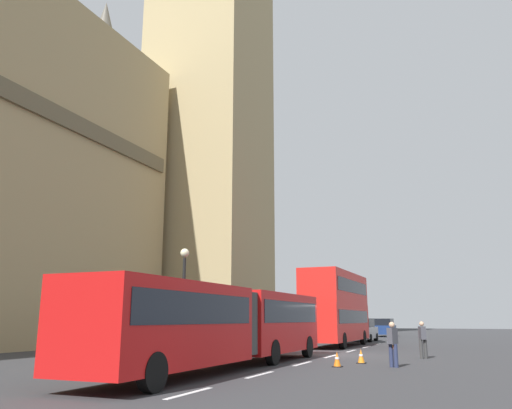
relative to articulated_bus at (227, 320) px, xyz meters
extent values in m
plane|color=#333335|center=(8.78, -1.99, -1.74)|extent=(160.00, 160.00, 0.00)
cube|color=silver|center=(-6.10, -1.99, -1.74)|extent=(2.20, 0.16, 0.01)
cube|color=silver|center=(-1.50, -1.99, -1.74)|extent=(2.20, 0.16, 0.01)
cube|color=silver|center=(3.10, -1.99, -1.74)|extent=(2.20, 0.16, 0.01)
cube|color=silver|center=(7.70, -1.99, -1.74)|extent=(2.20, 0.16, 0.01)
cube|color=silver|center=(12.30, -1.99, -1.74)|extent=(2.20, 0.16, 0.01)
cube|color=silver|center=(16.90, -1.99, -1.74)|extent=(2.20, 0.16, 0.01)
cube|color=silver|center=(21.50, -1.99, -1.74)|extent=(2.20, 0.16, 0.01)
cube|color=silver|center=(26.10, -1.99, -1.74)|extent=(2.20, 0.16, 0.01)
cube|color=tan|center=(24.16, 14.01, 22.94)|extent=(9.97, 9.97, 49.37)
cone|color=#565147|center=(12.67, 18.01, 24.17)|extent=(2.40, 2.40, 4.67)
cube|color=red|center=(4.20, 0.01, -0.09)|extent=(7.50, 2.50, 2.50)
cube|color=#1E232D|center=(4.20, 0.01, 0.36)|extent=(6.90, 2.54, 0.90)
cube|color=red|center=(-4.21, 0.01, -0.09)|extent=(7.50, 2.50, 2.50)
cube|color=#1E232D|center=(-4.21, 0.01, 0.36)|extent=(6.90, 2.54, 0.90)
cylinder|color=#3F3F3F|center=(0.00, 0.01, -0.09)|extent=(2.38, 2.38, 2.25)
cylinder|color=black|center=(6.60, -1.12, -1.24)|extent=(1.00, 0.30, 1.00)
cylinder|color=black|center=(1.95, -1.12, -1.24)|extent=(1.00, 0.30, 1.00)
cylinder|color=black|center=(-6.46, -1.12, -1.24)|extent=(1.00, 0.30, 1.00)
cube|color=red|center=(17.11, 0.01, -0.14)|extent=(9.87, 2.50, 2.40)
cube|color=black|center=(17.11, 0.01, 0.21)|extent=(8.88, 2.54, 0.84)
cube|color=red|center=(17.11, 0.01, 2.11)|extent=(9.67, 2.50, 2.10)
cube|color=black|center=(17.11, 0.01, 2.21)|extent=(8.88, 2.54, 0.84)
cylinder|color=black|center=(20.27, -1.12, -1.24)|extent=(1.00, 0.30, 1.00)
cylinder|color=black|center=(13.96, -1.12, -1.24)|extent=(1.00, 0.30, 1.00)
cube|color=#B7B7BC|center=(25.52, -0.07, -1.04)|extent=(4.40, 1.80, 0.90)
cube|color=black|center=(25.32, -0.07, -0.24)|extent=(2.46, 1.66, 0.70)
cylinder|color=black|center=(26.93, -0.88, -1.42)|extent=(0.64, 0.30, 0.64)
cylinder|color=black|center=(24.11, -0.88, -1.42)|extent=(0.64, 0.30, 0.64)
cube|color=navy|center=(38.46, 0.14, -1.04)|extent=(4.40, 1.80, 0.90)
cube|color=black|center=(38.26, 0.14, -0.24)|extent=(2.46, 1.66, 0.70)
cylinder|color=black|center=(39.87, -0.67, -1.42)|extent=(0.64, 0.30, 0.64)
cylinder|color=black|center=(37.06, -0.67, -1.42)|extent=(0.64, 0.30, 0.64)
cube|color=black|center=(2.24, -3.66, -1.73)|extent=(0.36, 0.36, 0.03)
cone|color=orange|center=(2.24, -3.66, -1.44)|extent=(0.28, 0.28, 0.55)
cylinder|color=white|center=(2.24, -3.66, -1.41)|extent=(0.17, 0.17, 0.08)
cube|color=black|center=(4.20, -4.19, -1.73)|extent=(0.36, 0.36, 0.03)
cone|color=orange|center=(4.20, -4.19, -1.44)|extent=(0.28, 0.28, 0.55)
cylinder|color=white|center=(4.20, -4.19, -1.41)|extent=(0.17, 0.17, 0.08)
cube|color=black|center=(14.28, -4.03, -1.73)|extent=(0.36, 0.36, 0.03)
cone|color=orange|center=(14.28, -4.03, -1.44)|extent=(0.28, 0.28, 0.55)
cylinder|color=white|center=(14.28, -4.03, -1.41)|extent=(0.17, 0.17, 0.08)
cylinder|color=black|center=(4.32, 4.51, -1.59)|extent=(0.32, 0.32, 0.30)
cylinder|color=black|center=(4.32, 4.51, 0.66)|extent=(0.16, 0.16, 4.80)
sphere|color=beige|center=(4.32, 4.51, 3.31)|extent=(0.44, 0.44, 0.44)
cylinder|color=#262D4C|center=(2.98, -5.60, -1.31)|extent=(0.16, 0.16, 0.86)
cylinder|color=#262D4C|center=(2.90, -5.78, -1.31)|extent=(0.16, 0.16, 0.86)
cube|color=#3F3F47|center=(2.94, -5.69, -0.58)|extent=(0.46, 0.38, 0.60)
sphere|color=tan|center=(2.94, -5.69, -0.16)|extent=(0.22, 0.22, 0.22)
cylinder|color=#333333|center=(8.03, -6.44, -1.31)|extent=(0.16, 0.16, 0.86)
cylinder|color=#333333|center=(7.95, -6.25, -1.31)|extent=(0.16, 0.16, 0.86)
cube|color=#3F3F47|center=(7.99, -6.35, -0.58)|extent=(0.46, 0.38, 0.60)
sphere|color=tan|center=(7.99, -6.35, -0.16)|extent=(0.22, 0.22, 0.22)
camera|label=1|loc=(-17.64, -8.64, 0.05)|focal=35.46mm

